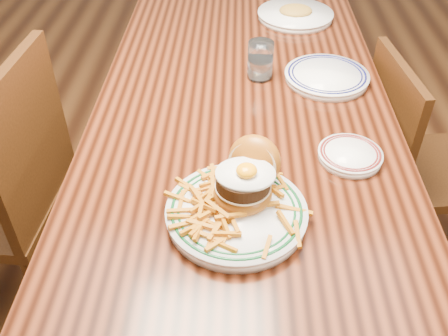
{
  "coord_description": "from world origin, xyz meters",
  "views": [
    {
      "loc": [
        -0.02,
        -1.26,
        1.53
      ],
      "look_at": [
        -0.04,
        -0.46,
        0.86
      ],
      "focal_mm": 40.0,
      "sensor_mm": 36.0,
      "label": 1
    }
  ],
  "objects_px": {
    "chair_right": "(409,163)",
    "side_plate": "(350,155)",
    "main_plate": "(240,200)",
    "chair_left": "(6,191)",
    "table": "(242,120)"
  },
  "relations": [
    {
      "from": "chair_left",
      "to": "chair_right",
      "type": "relative_size",
      "value": 1.13
    },
    {
      "from": "side_plate",
      "to": "table",
      "type": "bearing_deg",
      "value": 140.11
    },
    {
      "from": "table",
      "to": "chair_left",
      "type": "distance_m",
      "value": 0.76
    },
    {
      "from": "chair_left",
      "to": "main_plate",
      "type": "bearing_deg",
      "value": -20.81
    },
    {
      "from": "table",
      "to": "side_plate",
      "type": "bearing_deg",
      "value": -47.63
    },
    {
      "from": "side_plate",
      "to": "chair_left",
      "type": "bearing_deg",
      "value": -179.62
    },
    {
      "from": "table",
      "to": "main_plate",
      "type": "bearing_deg",
      "value": -90.98
    },
    {
      "from": "chair_right",
      "to": "side_plate",
      "type": "relative_size",
      "value": 5.08
    },
    {
      "from": "table",
      "to": "side_plate",
      "type": "height_order",
      "value": "side_plate"
    },
    {
      "from": "chair_right",
      "to": "main_plate",
      "type": "height_order",
      "value": "main_plate"
    },
    {
      "from": "table",
      "to": "main_plate",
      "type": "relative_size",
      "value": 4.92
    },
    {
      "from": "table",
      "to": "chair_right",
      "type": "distance_m",
      "value": 0.63
    },
    {
      "from": "main_plate",
      "to": "chair_left",
      "type": "bearing_deg",
      "value": 175.78
    },
    {
      "from": "chair_left",
      "to": "chair_right",
      "type": "xyz_separation_m",
      "value": [
        1.3,
        0.24,
        -0.06
      ]
    },
    {
      "from": "chair_left",
      "to": "chair_right",
      "type": "distance_m",
      "value": 1.32
    }
  ]
}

